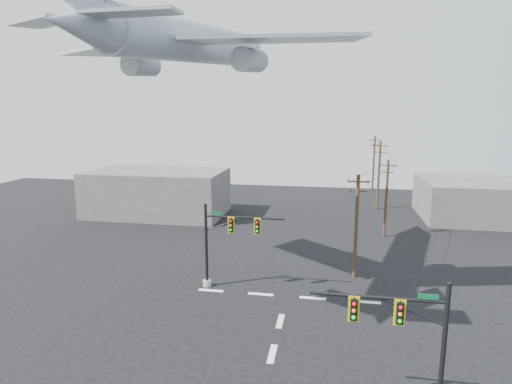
% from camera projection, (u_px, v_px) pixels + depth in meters
% --- Properties ---
extents(lane_markings, '(14.00, 21.20, 0.01)m').
position_uv_depth(lane_markings, '(275.00, 342.00, 26.31)').
color(lane_markings, white).
rests_on(lane_markings, ground).
extents(signal_mast_near, '(6.42, 0.73, 6.59)m').
position_uv_depth(signal_mast_near, '(413.00, 344.00, 19.53)').
color(signal_mast_near, '#9A988C').
rests_on(signal_mast_near, ground).
extents(signal_mast_far, '(6.59, 0.75, 6.83)m').
position_uv_depth(signal_mast_far, '(223.00, 244.00, 33.71)').
color(signal_mast_far, '#9A988C').
rests_on(signal_mast_far, ground).
extents(utility_pole_a, '(1.77, 0.30, 8.86)m').
position_uv_depth(utility_pole_a, '(356.00, 225.00, 35.65)').
color(utility_pole_a, '#4D3321').
rests_on(utility_pole_a, ground).
extents(utility_pole_b, '(1.66, 0.80, 8.67)m').
position_uv_depth(utility_pole_b, '(386.00, 197.00, 47.21)').
color(utility_pole_b, '#4D3321').
rests_on(utility_pole_b, ground).
extents(utility_pole_c, '(1.99, 0.33, 9.72)m').
position_uv_depth(utility_pole_c, '(379.00, 174.00, 60.54)').
color(utility_pole_c, '#4D3321').
rests_on(utility_pole_c, ground).
extents(utility_pole_d, '(1.90, 0.77, 9.51)m').
position_uv_depth(utility_pole_d, '(374.00, 162.00, 74.80)').
color(utility_pole_d, '#4D3321').
rests_on(utility_pole_d, ground).
extents(power_lines, '(6.83, 41.47, 0.80)m').
position_uv_depth(power_lines, '(379.00, 154.00, 54.13)').
color(power_lines, black).
extents(airliner, '(24.64, 26.36, 7.11)m').
position_uv_depth(airliner, '(194.00, 43.00, 30.83)').
color(airliner, '#A2A7AE').
extents(building_left, '(18.00, 10.00, 6.00)m').
position_uv_depth(building_left, '(157.00, 193.00, 57.83)').
color(building_left, slate).
rests_on(building_left, ground).
extents(building_right, '(14.00, 12.00, 5.00)m').
position_uv_depth(building_right, '(477.00, 200.00, 55.61)').
color(building_right, slate).
rests_on(building_right, ground).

